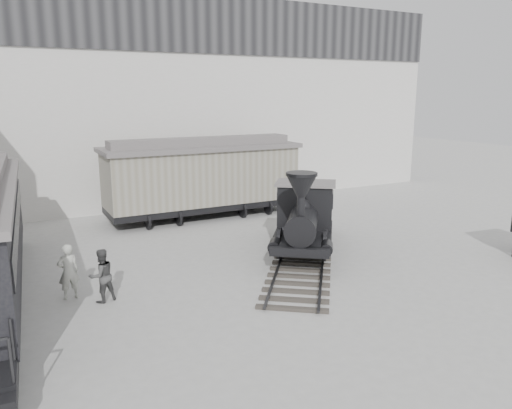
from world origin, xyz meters
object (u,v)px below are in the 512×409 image
locomotive (304,222)px  boxcar (203,176)px  visitor_b (102,276)px  visitor_a (68,272)px

locomotive → boxcar: boxcar is taller
visitor_b → locomotive: bearing=171.0°
locomotive → boxcar: size_ratio=0.93×
visitor_b → visitor_a: bearing=-55.3°
visitor_a → boxcar: bearing=-139.2°
boxcar → visitor_b: bearing=-128.0°
boxcar → visitor_b: 10.50m
boxcar → visitor_a: size_ratio=5.68×
locomotive → visitor_b: 7.79m
boxcar → visitor_a: boxcar is taller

